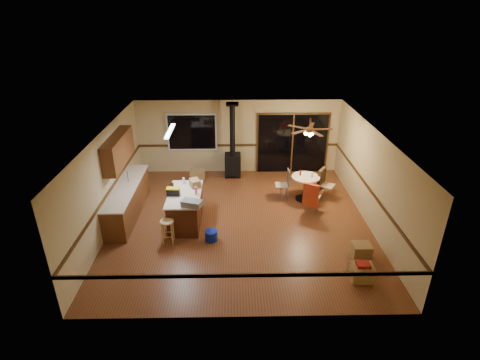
{
  "coord_description": "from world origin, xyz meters",
  "views": [
    {
      "loc": [
        -0.18,
        -8.94,
        5.53
      ],
      "look_at": [
        0.0,
        0.3,
        1.15
      ],
      "focal_mm": 28.0,
      "sensor_mm": 36.0,
      "label": 1
    }
  ],
  "objects_px": {
    "chair_near": "(311,195)",
    "box_under_window": "(198,175)",
    "blue_bucket": "(211,236)",
    "box_corner_b": "(361,251)",
    "bar_stool": "(168,231)",
    "dining_table": "(305,184)",
    "chair_right": "(322,180)",
    "box_corner_a": "(362,272)",
    "toolbox_black": "(173,192)",
    "kitchen_island": "(185,208)",
    "chair_left": "(285,181)",
    "toolbox_grey": "(192,203)",
    "wood_stove": "(233,157)"
  },
  "relations": [
    {
      "from": "chair_left",
      "to": "chair_right",
      "type": "distance_m",
      "value": 1.15
    },
    {
      "from": "dining_table",
      "to": "box_under_window",
      "type": "height_order",
      "value": "dining_table"
    },
    {
      "from": "chair_near",
      "to": "box_corner_a",
      "type": "xyz_separation_m",
      "value": [
        0.6,
        -2.88,
        -0.42
      ]
    },
    {
      "from": "toolbox_grey",
      "to": "chair_left",
      "type": "bearing_deg",
      "value": 38.02
    },
    {
      "from": "kitchen_island",
      "to": "blue_bucket",
      "type": "xyz_separation_m",
      "value": [
        0.74,
        -0.88,
        -0.32
      ]
    },
    {
      "from": "toolbox_grey",
      "to": "toolbox_black",
      "type": "distance_m",
      "value": 0.82
    },
    {
      "from": "blue_bucket",
      "to": "box_corner_b",
      "type": "relative_size",
      "value": 0.74
    },
    {
      "from": "bar_stool",
      "to": "chair_right",
      "type": "distance_m",
      "value": 5.02
    },
    {
      "from": "chair_right",
      "to": "box_corner_a",
      "type": "bearing_deg",
      "value": -89.03
    },
    {
      "from": "kitchen_island",
      "to": "toolbox_black",
      "type": "relative_size",
      "value": 5.0
    },
    {
      "from": "kitchen_island",
      "to": "chair_near",
      "type": "xyz_separation_m",
      "value": [
        3.52,
        0.43,
        0.14
      ]
    },
    {
      "from": "kitchen_island",
      "to": "box_under_window",
      "type": "bearing_deg",
      "value": 88.08
    },
    {
      "from": "chair_left",
      "to": "chair_right",
      "type": "height_order",
      "value": "same"
    },
    {
      "from": "chair_left",
      "to": "chair_near",
      "type": "height_order",
      "value": "same"
    },
    {
      "from": "bar_stool",
      "to": "chair_right",
      "type": "relative_size",
      "value": 0.9
    },
    {
      "from": "wood_stove",
      "to": "toolbox_grey",
      "type": "xyz_separation_m",
      "value": [
        -1.03,
        -3.73,
        0.25
      ]
    },
    {
      "from": "kitchen_island",
      "to": "chair_left",
      "type": "relative_size",
      "value": 3.26
    },
    {
      "from": "toolbox_black",
      "to": "chair_left",
      "type": "bearing_deg",
      "value": 24.64
    },
    {
      "from": "chair_near",
      "to": "box_under_window",
      "type": "bearing_deg",
      "value": 146.23
    },
    {
      "from": "toolbox_black",
      "to": "chair_near",
      "type": "bearing_deg",
      "value": 7.6
    },
    {
      "from": "toolbox_grey",
      "to": "wood_stove",
      "type": "bearing_deg",
      "value": 74.54
    },
    {
      "from": "bar_stool",
      "to": "box_corner_b",
      "type": "relative_size",
      "value": 1.44
    },
    {
      "from": "chair_near",
      "to": "box_under_window",
      "type": "distance_m",
      "value": 4.15
    },
    {
      "from": "chair_right",
      "to": "box_under_window",
      "type": "bearing_deg",
      "value": 162.13
    },
    {
      "from": "chair_near",
      "to": "bar_stool",
      "type": "bearing_deg",
      "value": -160.51
    },
    {
      "from": "blue_bucket",
      "to": "chair_left",
      "type": "bearing_deg",
      "value": 46.15
    },
    {
      "from": "box_under_window",
      "to": "box_corner_b",
      "type": "height_order",
      "value": "box_under_window"
    },
    {
      "from": "dining_table",
      "to": "box_corner_b",
      "type": "relative_size",
      "value": 1.95
    },
    {
      "from": "dining_table",
      "to": "chair_right",
      "type": "height_order",
      "value": "chair_right"
    },
    {
      "from": "chair_near",
      "to": "chair_right",
      "type": "relative_size",
      "value": 1.0
    },
    {
      "from": "wood_stove",
      "to": "chair_left",
      "type": "height_order",
      "value": "wood_stove"
    },
    {
      "from": "toolbox_grey",
      "to": "dining_table",
      "type": "height_order",
      "value": "toolbox_grey"
    },
    {
      "from": "toolbox_black",
      "to": "chair_near",
      "type": "relative_size",
      "value": 0.48
    },
    {
      "from": "dining_table",
      "to": "box_corner_b",
      "type": "height_order",
      "value": "dining_table"
    },
    {
      "from": "toolbox_black",
      "to": "dining_table",
      "type": "relative_size",
      "value": 0.4
    },
    {
      "from": "toolbox_black",
      "to": "blue_bucket",
      "type": "xyz_separation_m",
      "value": [
        1.02,
        -0.8,
        -0.86
      ]
    },
    {
      "from": "chair_near",
      "to": "box_corner_b",
      "type": "bearing_deg",
      "value": -68.01
    },
    {
      "from": "box_under_window",
      "to": "box_corner_a",
      "type": "bearing_deg",
      "value": -52.03
    },
    {
      "from": "blue_bucket",
      "to": "bar_stool",
      "type": "bearing_deg",
      "value": -176.56
    },
    {
      "from": "chair_left",
      "to": "box_under_window",
      "type": "distance_m",
      "value": 3.15
    },
    {
      "from": "chair_left",
      "to": "chair_right",
      "type": "relative_size",
      "value": 0.74
    },
    {
      "from": "dining_table",
      "to": "bar_stool",
      "type": "bearing_deg",
      "value": -149.96
    },
    {
      "from": "kitchen_island",
      "to": "toolbox_grey",
      "type": "distance_m",
      "value": 0.9
    },
    {
      "from": "toolbox_grey",
      "to": "box_corner_a",
      "type": "distance_m",
      "value": 4.32
    },
    {
      "from": "chair_near",
      "to": "box_corner_a",
      "type": "height_order",
      "value": "chair_near"
    },
    {
      "from": "dining_table",
      "to": "box_corner_b",
      "type": "xyz_separation_m",
      "value": [
        0.85,
        -2.94,
        -0.35
      ]
    },
    {
      "from": "toolbox_black",
      "to": "chair_left",
      "type": "xyz_separation_m",
      "value": [
        3.2,
        1.47,
        -0.4
      ]
    },
    {
      "from": "kitchen_island",
      "to": "box_corner_a",
      "type": "xyz_separation_m",
      "value": [
        4.13,
        -2.45,
        -0.27
      ]
    },
    {
      "from": "dining_table",
      "to": "chair_right",
      "type": "relative_size",
      "value": 1.21
    },
    {
      "from": "blue_bucket",
      "to": "toolbox_black",
      "type": "bearing_deg",
      "value": 142.05
    }
  ]
}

